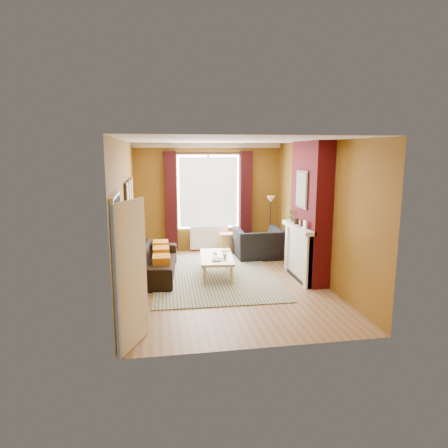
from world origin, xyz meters
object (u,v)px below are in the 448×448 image
at_px(coffee_table, 216,258).
at_px(wicker_stool, 227,243).
at_px(sofa, 154,261).
at_px(armchair, 258,243).
at_px(floor_lamp, 271,208).

relative_size(coffee_table, wicker_stool, 2.75).
bearing_deg(sofa, armchair, -63.46).
bearing_deg(wicker_stool, armchair, -46.33).
bearing_deg(wicker_stool, floor_lamp, -7.55).
bearing_deg(wicker_stool, sofa, -137.66).
distance_m(armchair, wicker_stool, 0.96).
height_order(armchair, wicker_stool, armchair).
height_order(armchair, coffee_table, armchair).
height_order(coffee_table, wicker_stool, wicker_stool).
relative_size(sofa, wicker_stool, 4.40).
distance_m(sofa, armchair, 2.71).
height_order(sofa, floor_lamp, floor_lamp).
relative_size(coffee_table, floor_lamp, 0.95).
distance_m(wicker_stool, floor_lamp, 1.44).
relative_size(armchair, floor_lamp, 0.77).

